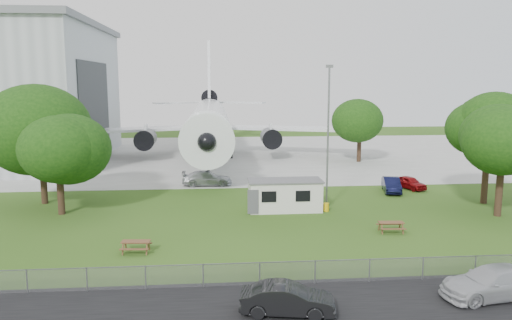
{
  "coord_description": "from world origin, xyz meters",
  "views": [
    {
      "loc": [
        -1.35,
        -34.68,
        10.85
      ],
      "look_at": [
        2.3,
        8.0,
        4.0
      ],
      "focal_mm": 35.0,
      "sensor_mm": 36.0,
      "label": 1
    }
  ],
  "objects": [
    {
      "name": "asphalt_strip",
      "position": [
        0.0,
        -13.0,
        0.01
      ],
      "size": [
        120.0,
        8.0,
        0.02
      ],
      "primitive_type": "cube",
      "color": "black",
      "rests_on": "ground"
    },
    {
      "name": "car_centre_sedan",
      "position": [
        1.98,
        -12.93,
        0.73
      ],
      "size": [
        4.62,
        2.24,
        1.46
      ],
      "primitive_type": "imported",
      "rotation": [
        0.0,
        0.0,
        1.41
      ],
      "color": "black",
      "rests_on": "ground"
    },
    {
      "name": "picnic_east",
      "position": [
        11.33,
        -0.86,
        0.0
      ],
      "size": [
        1.88,
        1.6,
        0.76
      ],
      "primitive_type": null,
      "rotation": [
        0.0,
        0.0,
        -0.06
      ],
      "color": "brown",
      "rests_on": "ground"
    },
    {
      "name": "car_apron_van",
      "position": [
        -2.1,
        16.55,
        0.75
      ],
      "size": [
        5.21,
        2.19,
        1.5
      ],
      "primitive_type": "imported",
      "rotation": [
        0.0,
        0.0,
        1.59
      ],
      "color": "#AFB2B7",
      "rests_on": "ground"
    },
    {
      "name": "tree_east_back",
      "position": [
        22.63,
        6.84,
        6.87
      ],
      "size": [
        7.39,
        7.39,
        10.59
      ],
      "color": "#382619",
      "rests_on": "ground"
    },
    {
      "name": "car_ne_sedan",
      "position": [
        15.97,
        11.88,
        0.71
      ],
      "size": [
        2.4,
        4.54,
        1.42
      ],
      "primitive_type": "imported",
      "rotation": [
        0.0,
        0.0,
        -0.22
      ],
      "color": "black",
      "rests_on": "ground"
    },
    {
      "name": "tree_west_big",
      "position": [
        -16.45,
        10.1,
        6.25
      ],
      "size": [
        9.57,
        9.57,
        11.04
      ],
      "color": "#382619",
      "rests_on": "ground"
    },
    {
      "name": "car_east_van",
      "position": [
        12.57,
        -12.0,
        0.79
      ],
      "size": [
        5.66,
        2.89,
        1.57
      ],
      "primitive_type": "imported",
      "rotation": [
        0.0,
        0.0,
        -1.44
      ],
      "color": "#A6A8AD",
      "rests_on": "ground"
    },
    {
      "name": "lamp_mast",
      "position": [
        8.2,
        6.2,
        6.0
      ],
      "size": [
        0.16,
        0.16,
        12.0
      ],
      "primitive_type": "cylinder",
      "color": "slate",
      "rests_on": "ground"
    },
    {
      "name": "site_cabin",
      "position": [
        4.57,
        5.89,
        1.31
      ],
      "size": [
        6.76,
        2.73,
        2.62
      ],
      "color": "silver",
      "rests_on": "ground"
    },
    {
      "name": "fence",
      "position": [
        0.0,
        -9.5,
        0.0
      ],
      "size": [
        58.0,
        0.04,
        1.3
      ],
      "primitive_type": "cube",
      "color": "gray",
      "rests_on": "ground"
    },
    {
      "name": "airliner",
      "position": [
        -2.0,
        35.86,
        5.27
      ],
      "size": [
        46.36,
        47.73,
        17.69
      ],
      "color": "white",
      "rests_on": "ground"
    },
    {
      "name": "picnic_west",
      "position": [
        -6.38,
        -3.67,
        0.0
      ],
      "size": [
        1.9,
        1.62,
        0.76
      ],
      "primitive_type": null,
      "rotation": [
        0.0,
        0.0,
        -0.07
      ],
      "color": "brown",
      "rests_on": "ground"
    },
    {
      "name": "tree_far_apron",
      "position": [
        18.1,
        30.22,
        5.36
      ],
      "size": [
        6.78,
        6.78,
        8.76
      ],
      "color": "#382619",
      "rests_on": "ground"
    },
    {
      "name": "concrete_apron",
      "position": [
        0.0,
        38.0,
        0.01
      ],
      "size": [
        120.0,
        46.0,
        0.03
      ],
      "primitive_type": "cube",
      "color": "#B7B7B2",
      "rests_on": "ground"
    },
    {
      "name": "ground",
      "position": [
        0.0,
        0.0,
        0.0
      ],
      "size": [
        160.0,
        160.0,
        0.0
      ],
      "primitive_type": "plane",
      "color": "#416620"
    },
    {
      "name": "tree_east_front",
      "position": [
        21.49,
        2.68,
        6.02
      ],
      "size": [
        6.29,
        6.29,
        9.19
      ],
      "color": "#382619",
      "rests_on": "ground"
    },
    {
      "name": "car_ne_hatch",
      "position": [
        18.33,
        13.15,
        0.63
      ],
      "size": [
        2.8,
        4.01,
        1.27
      ],
      "primitive_type": "imported",
      "rotation": [
        0.0,
        0.0,
        0.39
      ],
      "color": "maroon",
      "rests_on": "ground"
    },
    {
      "name": "tree_west_small",
      "position": [
        -13.86,
        6.24,
        5.03
      ],
      "size": [
        7.79,
        7.79,
        8.93
      ],
      "color": "#382619",
      "rests_on": "ground"
    }
  ]
}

